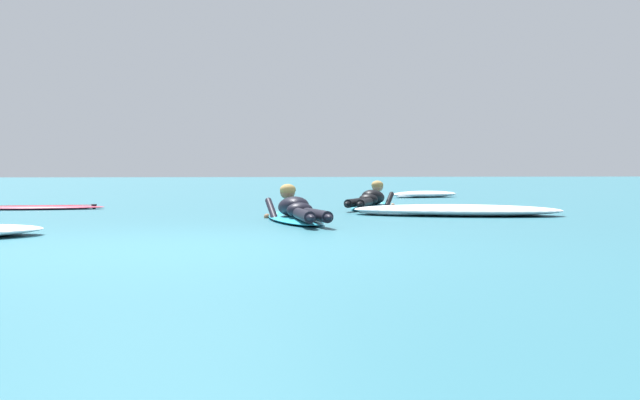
# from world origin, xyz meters

# --- Properties ---
(ground_plane) EXTENTS (120.00, 120.00, 0.00)m
(ground_plane) POSITION_xyz_m (0.00, 10.00, 0.00)
(ground_plane) COLOR #2D6B7A
(surfer_near) EXTENTS (0.75, 2.59, 0.55)m
(surfer_near) POSITION_xyz_m (1.37, 3.05, 0.13)
(surfer_near) COLOR #2DB2D1
(surfer_near) RESTS_ON ground
(surfer_far) EXTENTS (1.49, 2.38, 0.53)m
(surfer_far) POSITION_xyz_m (3.13, 6.19, 0.14)
(surfer_far) COLOR #2DB2D1
(surfer_far) RESTS_ON ground
(drifting_surfboard) EXTENTS (2.16, 0.61, 0.16)m
(drifting_surfboard) POSITION_xyz_m (-2.58, 6.84, 0.03)
(drifting_surfboard) COLOR #E54C66
(drifting_surfboard) RESTS_ON ground
(whitewater_mid_left) EXTENTS (3.31, 2.08, 0.16)m
(whitewater_mid_left) POSITION_xyz_m (3.96, 4.10, 0.08)
(whitewater_mid_left) COLOR white
(whitewater_mid_left) RESTS_ON ground
(whitewater_mid_right) EXTENTS (1.98, 1.20, 0.16)m
(whitewater_mid_right) POSITION_xyz_m (5.72, 11.23, 0.08)
(whitewater_mid_right) COLOR white
(whitewater_mid_right) RESTS_ON ground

